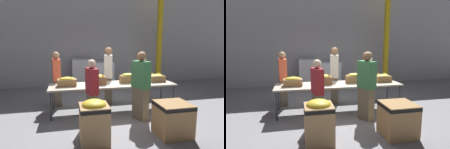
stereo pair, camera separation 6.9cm
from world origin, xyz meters
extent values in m
plane|color=gray|center=(0.00, 0.00, 0.00)|extent=(30.00, 30.00, 0.00)
cube|color=#A8A8AD|center=(0.00, 3.46, 2.00)|extent=(16.00, 0.08, 4.00)
cube|color=#B2A893|center=(0.00, 0.00, 0.74)|extent=(3.39, 0.87, 0.04)
cylinder|color=#38383D|center=(-1.63, -0.37, 0.36)|extent=(0.05, 0.05, 0.72)
cylinder|color=#38383D|center=(1.63, -0.37, 0.36)|extent=(0.05, 0.05, 0.72)
cylinder|color=#38383D|center=(-1.63, 0.37, 0.36)|extent=(0.05, 0.05, 0.72)
cylinder|color=#38383D|center=(1.63, 0.37, 0.36)|extent=(0.05, 0.05, 0.72)
cube|color=#A37A4C|center=(-1.22, 0.02, 0.85)|extent=(0.48, 0.27, 0.18)
ellipsoid|color=yellow|center=(-1.22, 0.02, 0.95)|extent=(0.39, 0.23, 0.10)
ellipsoid|color=yellow|center=(-1.17, 0.01, 0.99)|extent=(0.17, 0.12, 0.05)
ellipsoid|color=yellow|center=(-1.31, 0.05, 0.96)|extent=(0.13, 0.13, 0.04)
cube|color=olive|center=(-0.42, 0.03, 0.86)|extent=(0.45, 0.30, 0.21)
ellipsoid|color=yellow|center=(-0.42, 0.03, 0.98)|extent=(0.38, 0.24, 0.09)
ellipsoid|color=yellow|center=(-0.34, 0.05, 1.01)|extent=(0.14, 0.16, 0.04)
ellipsoid|color=yellow|center=(-0.30, -0.01, 1.00)|extent=(0.14, 0.16, 0.04)
ellipsoid|color=yellow|center=(-0.41, -0.03, 1.00)|extent=(0.06, 0.17, 0.04)
ellipsoid|color=yellow|center=(-0.41, 0.10, 1.00)|extent=(0.13, 0.15, 0.05)
cube|color=olive|center=(0.46, 0.08, 0.86)|extent=(0.46, 0.27, 0.20)
ellipsoid|color=gold|center=(0.46, 0.08, 0.97)|extent=(0.37, 0.24, 0.11)
ellipsoid|color=gold|center=(0.39, 0.08, 1.00)|extent=(0.16, 0.07, 0.04)
ellipsoid|color=gold|center=(0.40, 0.13, 1.00)|extent=(0.18, 0.06, 0.04)
ellipsoid|color=gold|center=(0.57, 0.06, 1.01)|extent=(0.20, 0.13, 0.05)
ellipsoid|color=gold|center=(0.56, 0.09, 1.01)|extent=(0.15, 0.05, 0.04)
cube|color=olive|center=(1.31, 0.06, 0.84)|extent=(0.43, 0.34, 0.17)
ellipsoid|color=yellow|center=(1.31, 0.06, 0.93)|extent=(0.39, 0.29, 0.07)
ellipsoid|color=yellow|center=(1.39, 0.13, 0.97)|extent=(0.19, 0.17, 0.05)
ellipsoid|color=yellow|center=(1.22, 0.16, 0.97)|extent=(0.13, 0.17, 0.05)
ellipsoid|color=yellow|center=(1.41, 0.11, 0.96)|extent=(0.16, 0.14, 0.05)
cube|color=#6B604C|center=(-1.52, 0.81, 0.38)|extent=(0.24, 0.39, 0.76)
cube|color=#EA5B3D|center=(-1.52, 0.81, 1.08)|extent=(0.27, 0.45, 0.63)
sphere|color=tan|center=(-1.52, 0.81, 1.50)|extent=(0.22, 0.22, 0.22)
cube|color=black|center=(1.10, 0.67, 0.38)|extent=(0.33, 0.41, 0.75)
cube|color=silver|center=(1.10, 0.67, 1.06)|extent=(0.37, 0.48, 0.62)
sphere|color=tan|center=(1.10, 0.67, 1.48)|extent=(0.21, 0.21, 0.21)
cube|color=#6B604C|center=(-0.67, -0.74, 0.36)|extent=(0.25, 0.37, 0.71)
cube|color=maroon|center=(-0.67, -0.74, 1.01)|extent=(0.27, 0.43, 0.59)
sphere|color=beige|center=(-0.67, -0.74, 1.41)|extent=(0.20, 0.20, 0.20)
cube|color=#6B604C|center=(0.52, -0.75, 0.40)|extent=(0.35, 0.43, 0.79)
cube|color=#387A47|center=(0.52, -0.75, 1.12)|extent=(0.39, 0.50, 0.65)
sphere|color=#896042|center=(0.52, -0.75, 1.56)|extent=(0.22, 0.22, 0.22)
cube|color=#6B604C|center=(0.02, 0.71, 0.41)|extent=(0.31, 0.43, 0.82)
cube|color=silver|center=(0.02, 0.71, 1.16)|extent=(0.34, 0.51, 0.68)
sphere|color=#896042|center=(0.02, 0.71, 1.61)|extent=(0.23, 0.23, 0.23)
cube|color=tan|center=(-0.75, -1.70, 0.38)|extent=(0.53, 0.53, 0.76)
cube|color=black|center=(-0.75, -1.70, 0.70)|extent=(0.53, 0.53, 0.07)
ellipsoid|color=gold|center=(-0.75, -1.70, 0.77)|extent=(0.45, 0.45, 0.18)
cube|color=#A37A4C|center=(0.86, -1.70, 0.34)|extent=(0.65, 0.65, 0.68)
cube|color=black|center=(0.86, -1.70, 0.63)|extent=(0.65, 0.65, 0.07)
cube|color=gold|center=(2.61, 2.65, 2.00)|extent=(0.17, 0.17, 4.00)
cube|color=olive|center=(0.17, 2.85, 0.07)|extent=(1.00, 1.00, 0.13)
cube|color=silver|center=(0.17, 2.85, 0.60)|extent=(0.92, 0.92, 0.94)
cube|color=olive|center=(-0.59, 2.82, 0.07)|extent=(0.93, 0.93, 0.13)
cube|color=#B2B7C1|center=(-0.59, 2.82, 0.67)|extent=(0.86, 0.86, 1.08)
camera|label=1|loc=(-1.20, -5.19, 1.92)|focal=32.00mm
camera|label=2|loc=(-1.14, -5.21, 1.92)|focal=32.00mm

